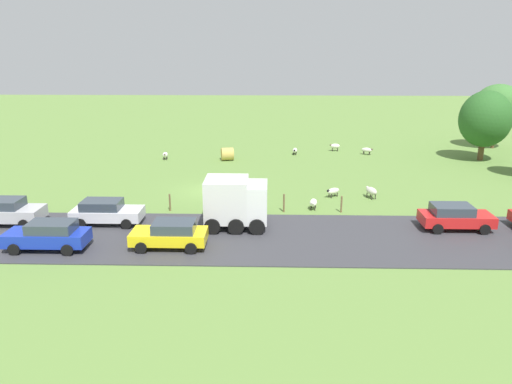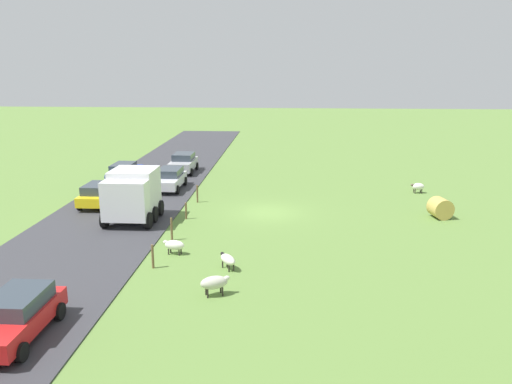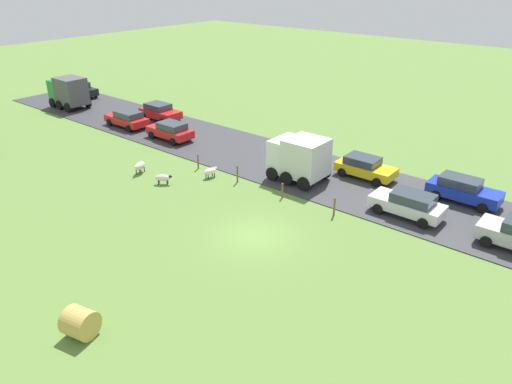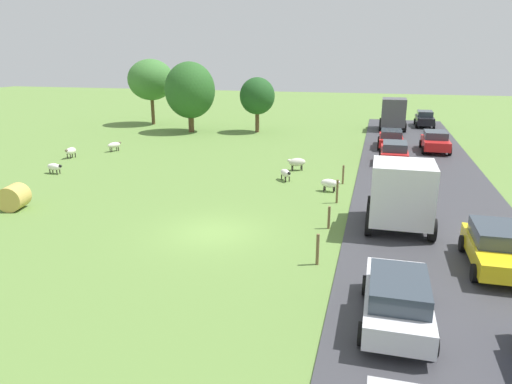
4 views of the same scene
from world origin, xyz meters
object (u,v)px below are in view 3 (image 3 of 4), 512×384
object	(u,v)px
truck_0	(299,157)
car_8	(81,89)
sheep_0	(163,178)
car_2	(160,111)
hay_bale_0	(80,323)
truck_1	(69,91)
car_1	(408,204)
sheep_4	(210,171)
car_5	(365,167)
car_6	(463,190)
car_0	(170,130)
car_3	(127,118)
sheep_6	(140,166)

from	to	relation	value
truck_0	car_8	size ratio (longest dim) A/B	0.87
sheep_0	car_8	xyz separation A→B (m)	(10.11, 25.91, 0.42)
car_2	car_8	world-z (taller)	car_8
hay_bale_0	car_2	bearing A→B (deg)	43.40
truck_1	car_1	distance (m)	37.78
sheep_4	car_5	distance (m)	11.06
car_2	car_6	size ratio (longest dim) A/B	0.95
car_0	car_5	size ratio (longest dim) A/B	1.02
sheep_4	car_0	bearing A→B (deg)	66.27
sheep_0	car_1	bearing A→B (deg)	-67.55
car_8	car_0	bearing A→B (deg)	-100.34
hay_bale_0	car_5	size ratio (longest dim) A/B	0.30
truck_1	car_3	distance (m)	10.19
truck_0	sheep_0	bearing A→B (deg)	133.60
truck_0	car_3	xyz separation A→B (m)	(-0.13, 19.37, -0.87)
sheep_4	car_5	size ratio (longest dim) A/B	0.28
truck_1	car_8	distance (m)	4.80
sheep_6	car_2	xyz separation A→B (m)	(9.65, 9.04, 0.31)
sheep_0	truck_1	world-z (taller)	truck_1
truck_0	car_1	size ratio (longest dim) A/B	0.87
car_5	car_6	size ratio (longest dim) A/B	0.94
car_5	car_6	xyz separation A→B (m)	(0.47, -6.71, 0.04)
truck_1	sheep_6	bearing A→B (deg)	-108.23
sheep_0	car_6	distance (m)	19.94
car_2	car_6	distance (m)	28.89
sheep_6	sheep_0	bearing A→B (deg)	-94.35
truck_0	car_6	world-z (taller)	truck_0
truck_1	car_2	distance (m)	11.24
sheep_0	sheep_6	distance (m)	2.83
car_0	car_8	bearing A→B (deg)	79.66
car_5	sheep_6	bearing A→B (deg)	126.33
hay_bale_0	truck_0	distance (m)	18.92
truck_1	car_6	xyz separation A→B (m)	(3.62, -39.65, -0.88)
sheep_6	car_1	distance (m)	18.96
sheep_4	car_1	world-z (taller)	car_1
car_0	car_3	size ratio (longest dim) A/B	0.96
car_0	truck_0	bearing A→B (deg)	-90.10
sheep_4	car_2	xyz separation A→B (m)	(6.95, 13.59, 0.40)
sheep_6	car_8	xyz separation A→B (m)	(9.90, 23.09, 0.33)
sheep_0	truck_1	size ratio (longest dim) A/B	0.28
car_0	car_1	distance (m)	21.78
car_5	sheep_4	bearing A→B (deg)	129.04
car_8	car_3	bearing A→B (deg)	-105.28
sheep_0	car_2	distance (m)	15.43
hay_bale_0	car_3	size ratio (longest dim) A/B	0.28
sheep_6	car_3	size ratio (longest dim) A/B	0.29
car_6	sheep_0	bearing A→B (deg)	121.29
truck_0	car_5	distance (m)	4.84
car_1	car_2	xyz separation A→B (m)	(3.60, 27.01, 0.01)
car_8	car_1	bearing A→B (deg)	-95.36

